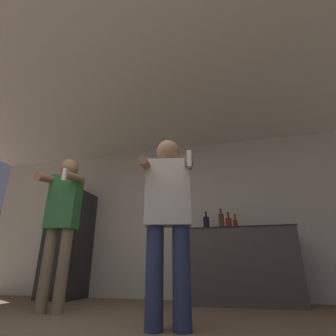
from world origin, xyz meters
TOP-DOWN VIEW (x-y plane):
  - wall_back at (0.00, 3.12)m, footprint 7.00×0.06m
  - ceiling_slab at (0.00, 1.54)m, footprint 7.00×3.61m
  - refrigerator at (-1.63, 2.78)m, footprint 0.60×0.65m
  - counter at (1.18, 2.76)m, footprint 1.46×0.68m
  - bottle_brown_liquor at (0.94, 2.82)m, footprint 0.08×0.08m
  - bottle_tall_gin at (1.14, 2.82)m, footprint 0.06×0.06m
  - bottle_dark_rum at (0.71, 2.82)m, footprint 0.09×0.09m
  - bottle_clear_vodka at (1.04, 2.82)m, footprint 0.08×0.08m
  - person_woman_foreground at (0.56, 0.99)m, footprint 0.52×0.51m
  - person_man_side at (-0.88, 1.50)m, footprint 0.46×0.49m

SIDE VIEW (x-z plane):
  - counter at x=1.18m, z-range 0.00..0.98m
  - refrigerator at x=-1.63m, z-range 0.00..1.71m
  - person_woman_foreground at x=0.56m, z-range 0.09..1.71m
  - person_man_side at x=-0.88m, z-range 0.16..1.95m
  - bottle_tall_gin at x=1.14m, z-range 0.95..1.20m
  - bottle_clear_vodka at x=1.04m, z-range 0.95..1.22m
  - bottle_dark_rum at x=0.71m, z-range 0.94..1.25m
  - bottle_brown_liquor at x=0.94m, z-range 0.95..1.28m
  - wall_back at x=0.00m, z-range 0.00..2.55m
  - ceiling_slab at x=0.00m, z-range 2.55..2.60m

